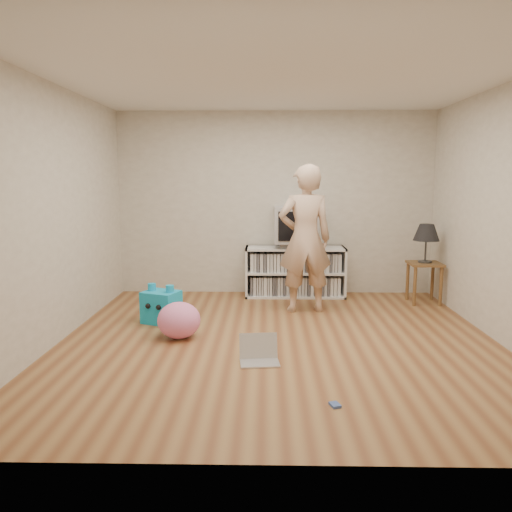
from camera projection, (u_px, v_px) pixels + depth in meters
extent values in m
plane|color=brown|center=(278.00, 341.00, 5.14)|extent=(4.50, 4.50, 0.00)
cube|color=#BCB4A5|center=(275.00, 204.00, 7.16)|extent=(4.50, 0.02, 2.60)
cube|color=#BCB4A5|center=(290.00, 246.00, 2.72)|extent=(4.50, 0.02, 2.60)
cube|color=#BCB4A5|center=(54.00, 215.00, 4.98)|extent=(0.02, 4.50, 2.60)
cube|color=#BCB4A5|center=(508.00, 216.00, 4.89)|extent=(0.02, 4.50, 2.60)
cube|color=white|center=(280.00, 79.00, 4.74)|extent=(4.50, 4.50, 0.01)
cube|color=white|center=(294.00, 269.00, 7.28)|extent=(1.40, 0.03, 0.70)
cube|color=white|center=(247.00, 271.00, 7.09)|extent=(0.03, 0.45, 0.70)
cube|color=white|center=(343.00, 272.00, 7.06)|extent=(0.03, 0.45, 0.70)
cube|color=white|center=(295.00, 295.00, 7.13)|extent=(1.40, 0.45, 0.03)
cube|color=white|center=(295.00, 272.00, 7.07)|extent=(1.34, 0.45, 0.03)
cube|color=white|center=(295.00, 248.00, 7.02)|extent=(1.40, 0.45, 0.03)
cube|color=silver|center=(295.00, 272.00, 7.07)|extent=(1.26, 0.36, 0.64)
cube|color=gray|center=(295.00, 245.00, 7.02)|extent=(0.45, 0.35, 0.07)
cube|color=#AFAFB4|center=(296.00, 225.00, 6.97)|extent=(0.60, 0.52, 0.50)
cube|color=black|center=(297.00, 226.00, 6.71)|extent=(0.50, 0.01, 0.40)
cylinder|color=brown|center=(415.00, 286.00, 6.52)|extent=(0.04, 0.04, 0.52)
cylinder|color=brown|center=(441.00, 287.00, 6.52)|extent=(0.04, 0.04, 0.52)
cylinder|color=brown|center=(407.00, 281.00, 6.86)|extent=(0.04, 0.04, 0.52)
cylinder|color=brown|center=(432.00, 281.00, 6.85)|extent=(0.04, 0.04, 0.52)
cube|color=brown|center=(425.00, 264.00, 6.65)|extent=(0.42, 0.42, 0.03)
cylinder|color=#333333|center=(425.00, 262.00, 6.64)|extent=(0.18, 0.18, 0.02)
cylinder|color=#333333|center=(426.00, 249.00, 6.62)|extent=(0.02, 0.02, 0.32)
imported|color=#D4AD90|center=(305.00, 239.00, 6.18)|extent=(0.72, 0.52, 1.83)
cube|color=silver|center=(260.00, 363.00, 4.52)|extent=(0.38, 0.28, 0.02)
cube|color=silver|center=(258.00, 346.00, 4.62)|extent=(0.36, 0.11, 0.23)
cube|color=black|center=(258.00, 346.00, 4.62)|extent=(0.31, 0.09, 0.19)
cube|color=#415EAE|center=(335.00, 405.00, 3.67)|extent=(0.09, 0.11, 0.02)
cube|color=#0E9ED3|center=(161.00, 307.00, 5.78)|extent=(0.48, 0.43, 0.37)
cylinder|color=#0E9ED3|center=(152.00, 287.00, 5.80)|extent=(0.09, 0.09, 0.08)
cylinder|color=#0E9ED3|center=(170.00, 289.00, 5.70)|extent=(0.09, 0.09, 0.08)
sphere|color=black|center=(148.00, 306.00, 5.66)|extent=(0.06, 0.06, 0.06)
sphere|color=black|center=(159.00, 307.00, 5.60)|extent=(0.06, 0.06, 0.06)
ellipsoid|color=pink|center=(179.00, 320.00, 5.22)|extent=(0.53, 0.53, 0.38)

